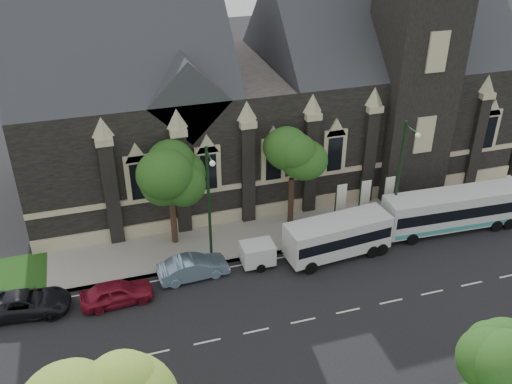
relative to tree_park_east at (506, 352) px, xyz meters
name	(u,v)px	position (x,y,z in m)	size (l,w,h in m)	color
ground	(303,321)	(-6.18, 9.32, -4.62)	(160.00, 160.00, 0.00)	black
sidewalk	(257,236)	(-6.18, 18.82, -4.54)	(80.00, 5.00, 0.15)	#9A958C
museum	(283,86)	(-1.06, 28.10, 3.55)	(40.00, 17.70, 29.90)	black
tree_park_east	(506,352)	(0.00, 0.00, 0.00)	(3.40, 3.40, 6.28)	black
tree_walk_right	(294,155)	(-2.96, 20.04, 1.20)	(4.08, 4.08, 7.80)	black
tree_walk_left	(172,173)	(-11.97, 20.03, 1.12)	(3.91, 3.91, 7.64)	black
street_lamp_near	(401,173)	(3.82, 16.42, 0.49)	(0.36, 1.88, 9.00)	black
street_lamp_mid	(210,202)	(-10.18, 16.42, 0.49)	(0.36, 1.88, 9.00)	black
banner_flag_left	(339,200)	(0.11, 18.32, -2.24)	(0.90, 0.10, 4.00)	black
banner_flag_center	(363,196)	(2.11, 18.32, -2.24)	(0.90, 0.10, 4.00)	black
banner_flag_right	(387,192)	(4.11, 18.32, -2.24)	(0.90, 0.10, 4.00)	black
tour_coach	(453,210)	(8.24, 15.52, -2.89)	(10.94, 2.93, 3.17)	silver
shuttle_bus	(338,235)	(-1.45, 14.97, -2.94)	(7.70, 3.23, 2.90)	silver
box_trailer	(257,253)	(-7.17, 15.52, -3.64)	(3.24, 1.90, 1.73)	silver
sedan	(193,267)	(-11.68, 15.52, -3.84)	(1.65, 4.72, 1.56)	#7691AB
car_far_red	(117,293)	(-16.82, 14.39, -3.84)	(1.83, 4.55, 1.55)	maroon
car_far_black	(26,303)	(-22.23, 15.08, -3.89)	(2.43, 5.28, 1.47)	black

